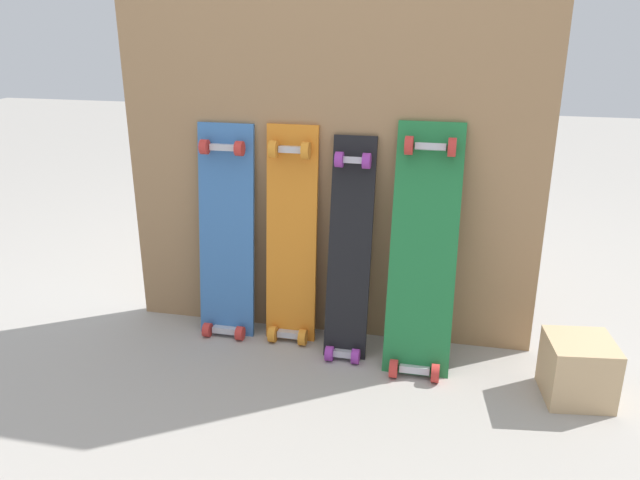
% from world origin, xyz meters
% --- Properties ---
extents(ground_plane, '(12.00, 12.00, 0.00)m').
position_xyz_m(ground_plane, '(0.00, 0.00, 0.00)').
color(ground_plane, '#9E9991').
extents(plywood_wall_panel, '(1.61, 0.04, 1.57)m').
position_xyz_m(plywood_wall_panel, '(0.00, 0.07, 0.78)').
color(plywood_wall_panel, '#99724C').
rests_on(plywood_wall_panel, ground).
extents(skateboard_blue, '(0.22, 0.18, 0.91)m').
position_xyz_m(skateboard_blue, '(-0.39, -0.02, 0.39)').
color(skateboard_blue, '#386BAD').
rests_on(skateboard_blue, ground).
extents(skateboard_orange, '(0.20, 0.17, 0.91)m').
position_xyz_m(skateboard_orange, '(-0.13, -0.01, 0.39)').
color(skateboard_orange, orange).
rests_on(skateboard_orange, ground).
extents(skateboard_black, '(0.16, 0.26, 0.89)m').
position_xyz_m(skateboard_black, '(0.11, -0.06, 0.37)').
color(skateboard_black, black).
rests_on(skateboard_black, ground).
extents(skateboard_green, '(0.24, 0.32, 0.94)m').
position_xyz_m(skateboard_green, '(0.38, -0.10, 0.41)').
color(skateboard_green, '#1E7238').
rests_on(skateboard_green, ground).
extents(wooden_crate, '(0.24, 0.24, 0.21)m').
position_xyz_m(wooden_crate, '(0.93, -0.23, 0.11)').
color(wooden_crate, tan).
rests_on(wooden_crate, ground).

